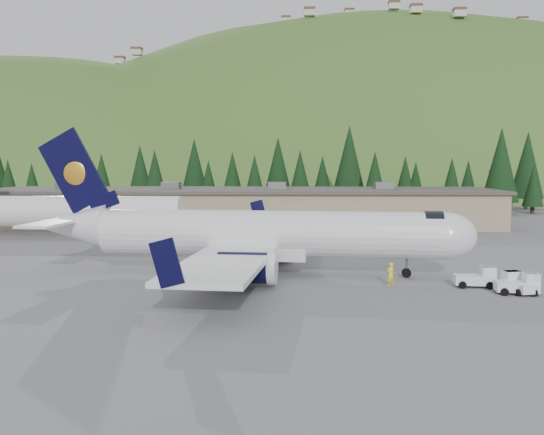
% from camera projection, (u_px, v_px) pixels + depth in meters
% --- Properties ---
extents(ground, '(600.00, 600.00, 0.00)m').
position_uv_depth(ground, '(270.00, 274.00, 48.16)').
color(ground, '#5D5D62').
extents(airliner, '(35.37, 33.25, 11.73)m').
position_uv_depth(airliner, '(257.00, 235.00, 48.01)').
color(airliner, white).
rests_on(airliner, ground).
extents(second_airliner, '(27.50, 11.00, 10.05)m').
position_uv_depth(second_airliner, '(61.00, 210.00, 70.31)').
color(second_airliner, white).
rests_on(second_airliner, ground).
extents(baggage_tug_a, '(2.93, 1.93, 1.49)m').
position_uv_depth(baggage_tug_a, '(478.00, 278.00, 43.26)').
color(baggage_tug_a, white).
rests_on(baggage_tug_a, ground).
extents(baggage_tug_b, '(2.91, 1.96, 1.47)m').
position_uv_depth(baggage_tug_b, '(521.00, 284.00, 40.94)').
color(baggage_tug_b, white).
rests_on(baggage_tug_b, ground).
extents(baggage_tug_c, '(2.07, 2.83, 1.38)m').
position_uv_depth(baggage_tug_c, '(517.00, 283.00, 41.44)').
color(baggage_tug_c, white).
rests_on(baggage_tug_c, ground).
extents(terminal_building, '(71.00, 17.00, 6.10)m').
position_uv_depth(terminal_building, '(242.00, 207.00, 85.86)').
color(terminal_building, gray).
rests_on(terminal_building, ground).
extents(ramp_worker, '(0.75, 0.68, 1.72)m').
position_uv_depth(ramp_worker, '(391.00, 274.00, 43.49)').
color(ramp_worker, '#F9F620').
rests_on(ramp_worker, ground).
extents(tree_line, '(111.44, 17.93, 14.45)m').
position_uv_depth(tree_line, '(265.00, 173.00, 109.47)').
color(tree_line, black).
rests_on(tree_line, ground).
extents(hills, '(614.00, 330.00, 300.00)m').
position_uv_depth(hills, '(406.00, 375.00, 260.99)').
color(hills, '#375B1C').
rests_on(hills, ground).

